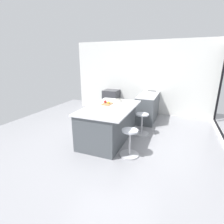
% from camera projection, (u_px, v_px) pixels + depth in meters
% --- Properties ---
extents(ground_plane, '(7.75, 7.75, 0.00)m').
position_uv_depth(ground_plane, '(113.00, 142.00, 4.51)').
color(ground_plane, gray).
extents(interior_partition_left, '(0.12, 5.48, 2.80)m').
position_uv_depth(interior_partition_left, '(140.00, 78.00, 6.75)').
color(interior_partition_left, silver).
rests_on(interior_partition_left, ground_plane).
extents(sink_cabinet, '(2.54, 0.60, 1.21)m').
position_uv_depth(sink_cabinet, '(150.00, 104.00, 6.53)').
color(sink_cabinet, '#4C5156').
rests_on(sink_cabinet, ground_plane).
extents(oven_range, '(0.60, 0.61, 0.90)m').
position_uv_depth(oven_range, '(111.00, 101.00, 7.11)').
color(oven_range, '#38383D').
rests_on(oven_range, ground_plane).
extents(kitchen_island, '(1.98, 1.18, 0.91)m').
position_uv_depth(kitchen_island, '(109.00, 123.00, 4.56)').
color(kitchen_island, '#4C5156').
rests_on(kitchen_island, ground_plane).
extents(stool_by_window, '(0.44, 0.44, 0.62)m').
position_uv_depth(stool_by_window, '(142.00, 125.00, 4.88)').
color(stool_by_window, '#B7B7BC').
rests_on(stool_by_window, ground_plane).
extents(stool_middle, '(0.44, 0.44, 0.62)m').
position_uv_depth(stool_middle, '(130.00, 144.00, 3.78)').
color(stool_middle, '#B7B7BC').
rests_on(stool_middle, ground_plane).
extents(cutting_board, '(0.36, 0.24, 0.02)m').
position_uv_depth(cutting_board, '(107.00, 104.00, 4.66)').
color(cutting_board, olive).
rests_on(cutting_board, kitchen_island).
extents(apple_yellow, '(0.07, 0.07, 0.07)m').
position_uv_depth(apple_yellow, '(108.00, 102.00, 4.62)').
color(apple_yellow, gold).
rests_on(apple_yellow, cutting_board).
extents(apple_red, '(0.08, 0.08, 0.08)m').
position_uv_depth(apple_red, '(105.00, 102.00, 4.72)').
color(apple_red, red).
rests_on(apple_red, cutting_board).
extents(fruit_bowl, '(0.22, 0.22, 0.07)m').
position_uv_depth(fruit_bowl, '(118.00, 100.00, 4.95)').
color(fruit_bowl, silver).
rests_on(fruit_bowl, kitchen_island).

